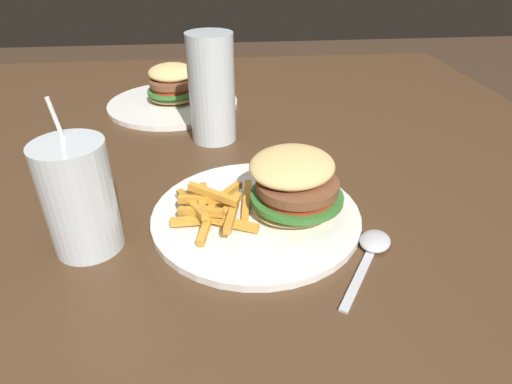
{
  "coord_description": "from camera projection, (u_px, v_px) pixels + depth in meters",
  "views": [
    {
      "loc": [
        0.06,
        -0.68,
        1.04
      ],
      "look_at": [
        0.11,
        -0.21,
        0.74
      ],
      "focal_mm": 30.0,
      "sensor_mm": 36.0,
      "label": 1
    }
  ],
  "objects": [
    {
      "name": "dining_table",
      "position": [
        188.0,
        194.0,
        0.79
      ],
      "size": [
        1.45,
        1.25,
        0.7
      ],
      "color": "#4C331E",
      "rests_on": "ground_plane"
    },
    {
      "name": "meal_plate_far",
      "position": [
        173.0,
        95.0,
        0.92
      ],
      "size": [
        0.28,
        0.28,
        0.09
      ],
      "color": "white",
      "rests_on": "dining_table"
    },
    {
      "name": "meal_plate_near",
      "position": [
        273.0,
        200.0,
        0.56
      ],
      "size": [
        0.28,
        0.28,
        0.09
      ],
      "color": "white",
      "rests_on": "dining_table"
    },
    {
      "name": "beer_glass",
      "position": [
        212.0,
        90.0,
        0.74
      ],
      "size": [
        0.08,
        0.08,
        0.19
      ],
      "color": "silver",
      "rests_on": "dining_table"
    },
    {
      "name": "spoon",
      "position": [
        373.0,
        245.0,
        0.52
      ],
      "size": [
        0.1,
        0.13,
        0.01
      ],
      "rotation": [
        0.0,
        0.0,
        0.98
      ],
      "color": "silver",
      "rests_on": "dining_table"
    },
    {
      "name": "juice_glass",
      "position": [
        80.0,
        200.0,
        0.49
      ],
      "size": [
        0.08,
        0.08,
        0.18
      ],
      "color": "silver",
      "rests_on": "dining_table"
    }
  ]
}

